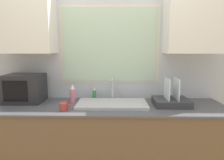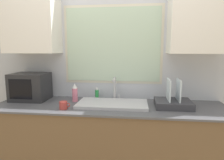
# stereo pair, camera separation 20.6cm
# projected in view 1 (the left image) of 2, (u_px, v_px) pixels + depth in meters

# --- Properties ---
(countertop) EXTENTS (2.49, 0.69, 0.91)m
(countertop) POSITION_uv_depth(u_px,v_px,m) (109.00, 145.00, 2.21)
(countertop) COLOR brown
(countertop) RESTS_ON ground_plane
(wall_back) EXTENTS (6.00, 0.38, 2.60)m
(wall_back) POSITION_uv_depth(u_px,v_px,m) (110.00, 56.00, 2.37)
(wall_back) COLOR silver
(wall_back) RESTS_ON ground_plane
(sink_basin) EXTENTS (0.74, 0.40, 0.03)m
(sink_basin) POSITION_uv_depth(u_px,v_px,m) (112.00, 104.00, 2.14)
(sink_basin) COLOR #B2B2B7
(sink_basin) RESTS_ON countertop
(faucet) EXTENTS (0.08, 0.17, 0.27)m
(faucet) POSITION_uv_depth(u_px,v_px,m) (113.00, 87.00, 2.33)
(faucet) COLOR #B7B7BC
(faucet) RESTS_ON countertop
(microwave) EXTENTS (0.41, 0.32, 0.32)m
(microwave) POSITION_uv_depth(u_px,v_px,m) (25.00, 88.00, 2.25)
(microwave) COLOR #232326
(microwave) RESTS_ON countertop
(dish_rack) EXTENTS (0.37, 0.32, 0.29)m
(dish_rack) POSITION_uv_depth(u_px,v_px,m) (171.00, 100.00, 2.14)
(dish_rack) COLOR #333338
(dish_rack) RESTS_ON countertop
(spray_bottle) EXTENTS (0.06, 0.06, 0.21)m
(spray_bottle) POSITION_uv_depth(u_px,v_px,m) (73.00, 94.00, 2.24)
(spray_bottle) COLOR #D8728C
(spray_bottle) RESTS_ON countertop
(soap_bottle) EXTENTS (0.04, 0.04, 0.14)m
(soap_bottle) POSITION_uv_depth(u_px,v_px,m) (94.00, 95.00, 2.37)
(soap_bottle) COLOR #268C3F
(soap_bottle) RESTS_ON countertop
(mug_near_sink) EXTENTS (0.11, 0.08, 0.08)m
(mug_near_sink) POSITION_uv_depth(u_px,v_px,m) (64.00, 107.00, 1.95)
(mug_near_sink) COLOR #A53833
(mug_near_sink) RESTS_ON countertop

